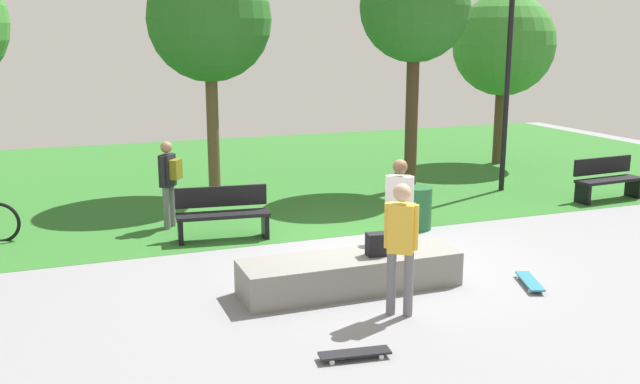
{
  "coord_description": "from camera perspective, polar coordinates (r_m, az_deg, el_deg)",
  "views": [
    {
      "loc": [
        -4.51,
        -9.54,
        3.48
      ],
      "look_at": [
        -0.84,
        0.17,
        1.15
      ],
      "focal_mm": 39.15,
      "sensor_mm": 36.0,
      "label": 1
    }
  ],
  "objects": [
    {
      "name": "lamp_post",
      "position": [
        16.23,
        15.15,
        10.05
      ],
      "size": [
        0.28,
        0.28,
        4.78
      ],
      "color": "black",
      "rests_on": "ground_plane"
    },
    {
      "name": "park_bench_near_path",
      "position": [
        16.24,
        22.4,
        1.06
      ],
      "size": [
        1.63,
        0.58,
        0.91
      ],
      "color": "black",
      "rests_on": "ground_plane"
    },
    {
      "name": "skateboard_by_ledge",
      "position": [
        7.88,
        2.86,
        -13.03
      ],
      "size": [
        0.82,
        0.3,
        0.08
      ],
      "color": "black",
      "rests_on": "ground_plane"
    },
    {
      "name": "backpack_on_ledge",
      "position": [
        9.76,
        4.65,
        -4.29
      ],
      "size": [
        0.3,
        0.23,
        0.32
      ],
      "primitive_type": "cube",
      "rotation": [
        0.0,
        0.0,
        3.04
      ],
      "color": "black",
      "rests_on": "concrete_ledge"
    },
    {
      "name": "skater_watching",
      "position": [
        10.56,
        6.49,
        -1.08
      ],
      "size": [
        0.38,
        0.34,
        1.69
      ],
      "color": "tan",
      "rests_on": "ground_plane"
    },
    {
      "name": "pedestrian_with_backpack",
      "position": [
        13.01,
        -12.24,
        1.23
      ],
      "size": [
        0.44,
        0.43,
        1.62
      ],
      "color": "slate",
      "rests_on": "ground_plane"
    },
    {
      "name": "ground_plane",
      "position": [
        11.11,
        4.38,
        -5.62
      ],
      "size": [
        28.0,
        28.0,
        0.0
      ],
      "primitive_type": "plane",
      "color": "gray"
    },
    {
      "name": "park_bench_far_left",
      "position": [
        12.23,
        -7.98,
        -1.64
      ],
      "size": [
        1.64,
        0.65,
        0.91
      ],
      "color": "black",
      "rests_on": "ground_plane"
    },
    {
      "name": "tree_broad_elm",
      "position": [
        19.8,
        14.79,
        11.52
      ],
      "size": [
        2.74,
        2.74,
        4.61
      ],
      "color": "#4C3823",
      "rests_on": "grass_lawn"
    },
    {
      "name": "grass_lawn",
      "position": [
        18.17,
        -5.96,
        1.57
      ],
      "size": [
        26.6,
        12.57,
        0.01
      ],
      "primitive_type": "cube",
      "color": "#2D6B28",
      "rests_on": "ground_plane"
    },
    {
      "name": "trash_bin",
      "position": [
        12.88,
        7.98,
        -1.33
      ],
      "size": [
        0.51,
        0.51,
        0.78
      ],
      "primitive_type": "cylinder",
      "color": "#1E592D",
      "rests_on": "ground_plane"
    },
    {
      "name": "tree_leaning_ash",
      "position": [
        15.5,
        -9.04,
        13.69
      ],
      "size": [
        2.67,
        2.67,
        5.16
      ],
      "color": "brown",
      "rests_on": "grass_lawn"
    },
    {
      "name": "concrete_ledge",
      "position": [
        9.82,
        2.49,
        -6.6
      ],
      "size": [
        3.11,
        0.87,
        0.48
      ],
      "primitive_type": "cube",
      "color": "gray",
      "rests_on": "ground_plane"
    },
    {
      "name": "tree_young_birch",
      "position": [
        15.98,
        7.75,
        14.65
      ],
      "size": [
        2.44,
        2.44,
        5.33
      ],
      "color": "#42301E",
      "rests_on": "grass_lawn"
    },
    {
      "name": "skater_performing_trick",
      "position": [
        8.75,
        6.64,
        -3.87
      ],
      "size": [
        0.38,
        0.35,
        1.71
      ],
      "color": "slate",
      "rests_on": "ground_plane"
    },
    {
      "name": "skateboard_spare",
      "position": [
        10.43,
        16.78,
        -7.0
      ],
      "size": [
        0.47,
        0.82,
        0.08
      ],
      "color": "teal",
      "rests_on": "ground_plane"
    }
  ]
}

